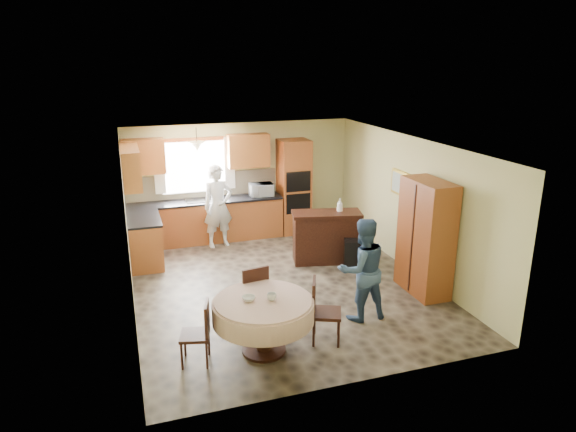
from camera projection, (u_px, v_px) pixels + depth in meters
The scene contains 36 objects.
floor at pixel (281, 285), 9.07m from camera, with size 5.00×6.00×0.01m, color brown.
ceiling at pixel (281, 144), 8.33m from camera, with size 5.00×6.00×0.01m, color white.
wall_back at pixel (241, 179), 11.42m from camera, with size 5.00×0.02×2.50m, color #C4C07D.
wall_front at pixel (358, 290), 5.98m from camera, with size 5.00×0.02×2.50m, color #C4C07D.
wall_left at pixel (128, 232), 7.95m from camera, with size 0.02×6.00×2.50m, color #C4C07D.
wall_right at pixel (410, 205), 9.45m from camera, with size 0.02×6.00×2.50m, color #C4C07D.
window at pixel (195, 167), 11.00m from camera, with size 1.40×0.03×1.10m, color white.
curtain_left at pixel (159, 167), 10.71m from camera, with size 0.22×0.02×1.15m, color white.
curtain_right at pixel (230, 163), 11.16m from camera, with size 0.22×0.02×1.15m, color white.
base_cab_back at pixel (207, 221), 11.13m from camera, with size 3.30×0.60×0.88m, color #AC5C2E.
counter_back at pixel (206, 201), 11.00m from camera, with size 3.30×0.64×0.04m, color black.
base_cab_left at pixel (145, 242), 9.91m from camera, with size 0.60×1.20×0.88m, color #AC5C2E.
counter_left at pixel (143, 219), 9.78m from camera, with size 0.64×1.20×0.04m, color black.
backsplash at pixel (203, 185), 11.18m from camera, with size 3.30×0.02×0.55m, color #C4B18A.
wall_cab_left at pixel (143, 157), 10.46m from camera, with size 0.85×0.33×0.72m, color #BF6E2F.
wall_cab_right at pixel (248, 151), 11.12m from camera, with size 0.90×0.33×0.72m, color #BF6E2F.
wall_cab_side at pixel (131, 167), 9.44m from camera, with size 0.33×1.20×0.72m, color #BF6E2F.
oven_tower at pixel (294, 187), 11.54m from camera, with size 0.66×0.62×2.12m, color #AC5C2E.
oven_upper at pixel (299, 182), 11.20m from camera, with size 0.56×0.01×0.45m, color black.
oven_lower at pixel (298, 204), 11.35m from camera, with size 0.56×0.01×0.45m, color black.
pendant at pixel (197, 146), 10.41m from camera, with size 0.36×0.36×0.18m, color beige.
sideboard at pixel (326, 238), 9.99m from camera, with size 1.32×0.55×0.94m, color #3A1910.
space_heater at pixel (355, 255), 9.68m from camera, with size 0.42×0.29×0.57m, color black.
cupboard at pixel (426, 238), 8.55m from camera, with size 0.51×1.02×1.95m, color #AC5C2E.
dining_table at pixel (263, 311), 6.84m from camera, with size 1.36×1.36×0.78m.
chair_left at pixel (200, 330), 6.64m from camera, with size 0.45×0.45×0.86m.
chair_back at pixel (253, 293), 7.53m from camera, with size 0.48×0.48×0.98m.
chair_right at pixel (321, 308), 7.14m from camera, with size 0.53×0.53×0.93m.
framed_picture at pixel (400, 183), 9.67m from camera, with size 0.06×0.56×0.47m.
microwave at pixel (261, 190), 11.27m from camera, with size 0.51×0.34×0.28m, color silver.
person_sink at pixel (218, 206), 10.70m from camera, with size 0.64×0.42×1.75m, color silver.
person_dining at pixel (362, 269), 7.70m from camera, with size 0.78×0.61×1.60m, color #354F75.
bowl_sideboard at pixel (312, 215), 9.74m from camera, with size 0.23×0.23×0.06m, color #B2B2B2.
bottle_sideboard at pixel (340, 206), 9.88m from camera, with size 0.12×0.12×0.31m, color silver.
cup_table at pixel (272, 297), 6.77m from camera, with size 0.12×0.12×0.10m, color #B2B2B2.
bowl_table at pixel (249, 299), 6.77m from camera, with size 0.18×0.18×0.06m, color #B2B2B2.
Camera 1 is at (-2.49, -7.92, 3.85)m, focal length 32.00 mm.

